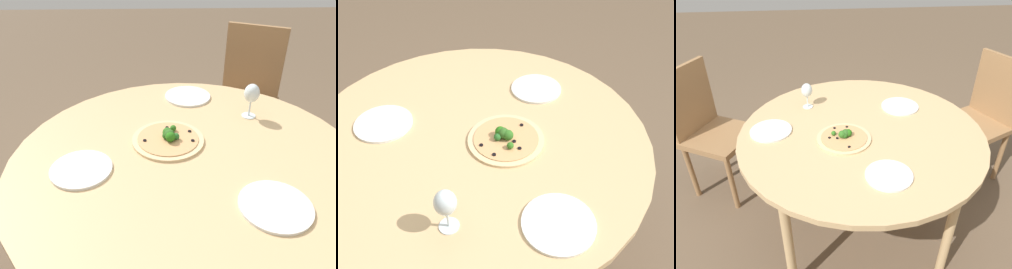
{
  "view_description": "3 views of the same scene",
  "coord_description": "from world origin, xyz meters",
  "views": [
    {
      "loc": [
        0.98,
        -0.11,
        1.45
      ],
      "look_at": [
        -0.1,
        -0.07,
        0.76
      ],
      "focal_mm": 35.0,
      "sensor_mm": 36.0,
      "label": 1
    },
    {
      "loc": [
        -0.9,
        0.57,
        1.67
      ],
      "look_at": [
        -0.1,
        -0.07,
        0.76
      ],
      "focal_mm": 40.0,
      "sensor_mm": 36.0,
      "label": 2
    },
    {
      "loc": [
        -0.24,
        -1.48,
        1.7
      ],
      "look_at": [
        -0.1,
        -0.07,
        0.76
      ],
      "focal_mm": 35.0,
      "sensor_mm": 36.0,
      "label": 3
    }
  ],
  "objects": [
    {
      "name": "wine_glass",
      "position": [
        -0.29,
        0.3,
        0.83
      ],
      "size": [
        0.07,
        0.07,
        0.15
      ],
      "color": "silver",
      "rests_on": "dining_table"
    },
    {
      "name": "chair",
      "position": [
        0.94,
        0.44,
        0.5
      ],
      "size": [
        0.53,
        0.53,
        0.93
      ],
      "rotation": [
        0.0,
        0.0,
        -1.13
      ],
      "color": "#997047",
      "rests_on": "ground_plane"
    },
    {
      "name": "plate_side",
      "position": [
        -0.49,
        0.04,
        0.73
      ],
      "size": [
        0.23,
        0.23,
        0.01
      ],
      "color": "silver",
      "rests_on": "dining_table"
    },
    {
      "name": "plate_far",
      "position": [
        0.27,
        0.24,
        0.73
      ],
      "size": [
        0.23,
        0.23,
        0.01
      ],
      "color": "silver",
      "rests_on": "dining_table"
    },
    {
      "name": "chair_2",
      "position": [
        -0.96,
        0.48,
        0.5
      ],
      "size": [
        0.54,
        0.54,
        0.93
      ],
      "rotation": [
        0.0,
        0.0,
        1.11
      ],
      "color": "#997047",
      "rests_on": "ground_plane"
    },
    {
      "name": "plate_near",
      "position": [
        0.07,
        -0.38,
        0.73
      ],
      "size": [
        0.22,
        0.22,
        0.01
      ],
      "color": "silver",
      "rests_on": "dining_table"
    },
    {
      "name": "pizza",
      "position": [
        -0.1,
        -0.07,
        0.74
      ],
      "size": [
        0.29,
        0.29,
        0.06
      ],
      "color": "#DBBC89",
      "rests_on": "dining_table"
    },
    {
      "name": "ground_plane",
      "position": [
        0.0,
        0.0,
        0.0
      ],
      "size": [
        12.0,
        12.0,
        0.0
      ],
      "primitive_type": "plane",
      "color": "brown"
    },
    {
      "name": "dining_table",
      "position": [
        0.0,
        0.0,
        0.67
      ],
      "size": [
        1.32,
        1.32,
        0.73
      ],
      "color": "tan",
      "rests_on": "ground_plane"
    }
  ]
}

